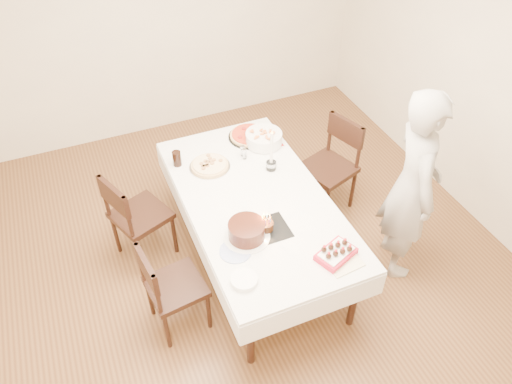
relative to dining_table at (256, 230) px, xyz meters
name	(u,v)px	position (x,y,z in m)	size (l,w,h in m)	color
floor	(258,263)	(-0.01, -0.06, -0.38)	(5.00, 5.00, 0.00)	#54321C
wall_back	(168,17)	(-0.01, 2.44, 0.98)	(4.50, 0.04, 2.70)	beige
wall_right	(496,84)	(2.24, -0.06, 0.98)	(0.04, 5.00, 2.70)	beige
dining_table	(256,230)	(0.00, 0.00, 0.00)	(1.14, 2.14, 0.75)	silver
chair_right_savory	(328,169)	(0.92, 0.39, 0.11)	(0.50, 0.50, 0.97)	black
chair_left_savory	(141,215)	(-0.90, 0.47, 0.10)	(0.48, 0.48, 0.95)	black
chair_left_dessert	(176,287)	(-0.83, -0.37, 0.07)	(0.45, 0.45, 0.89)	black
person	(412,187)	(1.16, -0.50, 0.52)	(0.65, 0.43, 1.78)	#9E9995
pizza_white	(210,165)	(-0.22, 0.54, 0.40)	(0.37, 0.37, 0.04)	beige
pizza_pepperoni	(249,135)	(0.28, 0.82, 0.40)	(0.41, 0.41, 0.04)	red
red_placemat	(269,143)	(0.42, 0.66, 0.38)	(0.21, 0.21, 0.01)	#B21E1E
pasta_bowl	(264,138)	(0.37, 0.68, 0.44)	(0.34, 0.34, 0.11)	white
taper_candle	(271,150)	(0.27, 0.31, 0.58)	(0.09, 0.09, 0.41)	white
shaker_pair	(245,154)	(0.11, 0.54, 0.43)	(0.09, 0.09, 0.11)	white
cola_glass	(177,159)	(-0.47, 0.69, 0.45)	(0.08, 0.08, 0.14)	black
layer_cake	(247,231)	(-0.23, -0.37, 0.45)	(0.36, 0.36, 0.14)	#36160D
cake_board	(270,229)	(-0.04, -0.36, 0.38)	(0.29, 0.29, 0.01)	black
birthday_cake	(266,223)	(-0.07, -0.35, 0.45)	(0.12, 0.12, 0.13)	#371E0F
strawberry_box	(336,253)	(0.30, -0.80, 0.41)	(0.29, 0.19, 0.07)	#AC1328
box_lid	(344,264)	(0.32, -0.89, 0.38)	(0.26, 0.17, 0.02)	beige
plate_stack	(244,280)	(-0.41, -0.76, 0.40)	(0.19, 0.19, 0.04)	white
china_plate	(236,251)	(-0.36, -0.47, 0.38)	(0.24, 0.24, 0.01)	white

